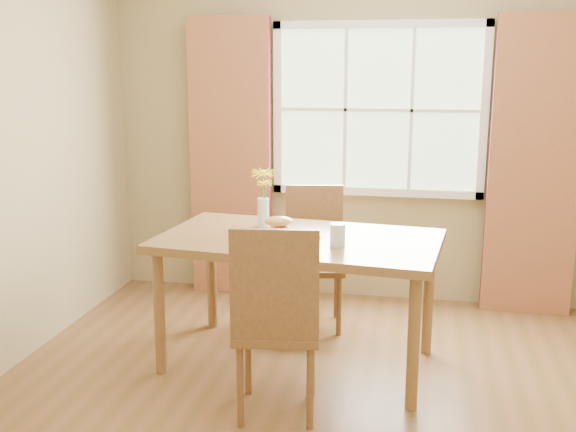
{
  "coord_description": "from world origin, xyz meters",
  "views": [
    {
      "loc": [
        0.34,
        -3.34,
        1.84
      ],
      "look_at": [
        -0.43,
        0.5,
        0.96
      ],
      "focal_mm": 42.0,
      "sensor_mm": 36.0,
      "label": 1
    }
  ],
  "objects_px": {
    "croissant_sandwich": "(278,227)",
    "water_glass": "(338,235)",
    "chair_far": "(314,250)",
    "flower_vase": "(263,192)",
    "dining_table": "(299,250)",
    "chair_near": "(276,316)"
  },
  "relations": [
    {
      "from": "dining_table",
      "to": "chair_near",
      "type": "bearing_deg",
      "value": -82.98
    },
    {
      "from": "water_glass",
      "to": "flower_vase",
      "type": "height_order",
      "value": "flower_vase"
    },
    {
      "from": "flower_vase",
      "to": "chair_near",
      "type": "bearing_deg",
      "value": -73.01
    },
    {
      "from": "chair_far",
      "to": "water_glass",
      "type": "bearing_deg",
      "value": -82.87
    },
    {
      "from": "dining_table",
      "to": "croissant_sandwich",
      "type": "bearing_deg",
      "value": -127.99
    },
    {
      "from": "croissant_sandwich",
      "to": "flower_vase",
      "type": "xyz_separation_m",
      "value": [
        -0.17,
        0.33,
        0.15
      ]
    },
    {
      "from": "croissant_sandwich",
      "to": "flower_vase",
      "type": "height_order",
      "value": "flower_vase"
    },
    {
      "from": "chair_far",
      "to": "flower_vase",
      "type": "height_order",
      "value": "flower_vase"
    },
    {
      "from": "dining_table",
      "to": "croissant_sandwich",
      "type": "relative_size",
      "value": 8.69
    },
    {
      "from": "chair_far",
      "to": "water_glass",
      "type": "xyz_separation_m",
      "value": [
        0.27,
        -0.87,
        0.34
      ]
    },
    {
      "from": "chair_near",
      "to": "water_glass",
      "type": "height_order",
      "value": "chair_near"
    },
    {
      "from": "dining_table",
      "to": "croissant_sandwich",
      "type": "height_order",
      "value": "croissant_sandwich"
    },
    {
      "from": "dining_table",
      "to": "water_glass",
      "type": "relative_size",
      "value": 13.34
    },
    {
      "from": "chair_far",
      "to": "dining_table",
      "type": "bearing_deg",
      "value": -99.05
    },
    {
      "from": "water_glass",
      "to": "flower_vase",
      "type": "relative_size",
      "value": 0.35
    },
    {
      "from": "dining_table",
      "to": "chair_far",
      "type": "xyz_separation_m",
      "value": [
        -0.02,
        0.7,
        -0.19
      ]
    },
    {
      "from": "croissant_sandwich",
      "to": "water_glass",
      "type": "bearing_deg",
      "value": -28.74
    },
    {
      "from": "dining_table",
      "to": "chair_far",
      "type": "distance_m",
      "value": 0.73
    },
    {
      "from": "croissant_sandwich",
      "to": "water_glass",
      "type": "relative_size",
      "value": 1.53
    },
    {
      "from": "dining_table",
      "to": "chair_near",
      "type": "distance_m",
      "value": 0.73
    },
    {
      "from": "flower_vase",
      "to": "dining_table",
      "type": "bearing_deg",
      "value": -39.56
    },
    {
      "from": "chair_far",
      "to": "flower_vase",
      "type": "xyz_separation_m",
      "value": [
        -0.26,
        -0.48,
        0.5
      ]
    }
  ]
}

